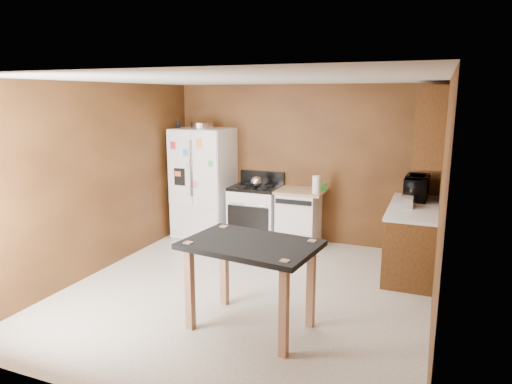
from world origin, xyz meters
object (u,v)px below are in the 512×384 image
Objects in this scene: green_canister at (323,187)px; gas_range at (256,213)px; pen_cup at (178,125)px; kettle at (256,182)px; toaster at (409,200)px; island at (251,255)px; dishwasher at (299,217)px; microwave at (417,189)px; refrigerator at (204,183)px; paper_towel at (316,185)px; roasting_pan at (202,125)px.

gas_range is at bearing -175.47° from green_canister.
kettle is at bearing 1.27° from pen_cup.
gas_range reaches higher than toaster.
toaster reaches higher than island.
green_canister is at bearing 9.58° from dishwasher.
pen_cup reaches higher than gas_range.
microwave is at bearing -5.31° from green_canister.
microwave is 1.82m from dishwasher.
refrigerator is at bearing -175.80° from green_canister.
gas_range is (0.91, 0.06, -0.44)m from refrigerator.
dishwasher is 2.76m from island.
refrigerator reaches higher than green_canister.
dishwasher is 0.64× the size of island.
kettle is 0.10× the size of refrigerator.
paper_towel reaches higher than green_canister.
paper_towel is at bearing 96.63° from microwave.
toaster is at bearing -8.83° from roasting_pan.
pen_cup reaches higher than paper_towel.
dishwasher is at bearing 4.20° from pen_cup.
pen_cup is 1.93m from gas_range.
green_canister is at bearing 9.91° from kettle.
dishwasher is at bearing 91.37° from microwave.
toaster is 0.18× the size of island.
microwave reaches higher than green_canister.
paper_towel is 0.19× the size of island.
paper_towel is (2.35, 0.01, -0.83)m from pen_cup.
pen_cup is 1.62m from kettle.
gas_range is at bearing 110.90° from island.
dishwasher is (0.67, 0.12, -0.54)m from kettle.
microwave is (3.37, -0.01, -0.79)m from roasting_pan.
refrigerator is (-3.28, 0.48, -0.09)m from toaster.
dishwasher is at bearing 154.80° from paper_towel.
pen_cup reaches higher than refrigerator.
kettle is 2.79m from island.
toaster is at bearing -8.34° from refrigerator.
pen_cup is 3.85m from microwave.
island is at bearing -89.79° from paper_towel.
roasting_pan is 0.68× the size of microwave.
refrigerator reaches higher than paper_towel.
pen_cup is at bearing -174.98° from green_canister.
toaster reaches higher than kettle.
roasting_pan is 3.45m from toaster.
kettle is 0.98m from paper_towel.
green_canister is at bearing 88.86° from island.
refrigerator is (-1.93, 0.06, -0.12)m from paper_towel.
kettle is 0.20× the size of dishwasher.
microwave is at bearing 0.36° from refrigerator.
pen_cup is at bearing -174.58° from gas_range.
refrigerator reaches higher than island.
pen_cup reaches higher than roasting_pan.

